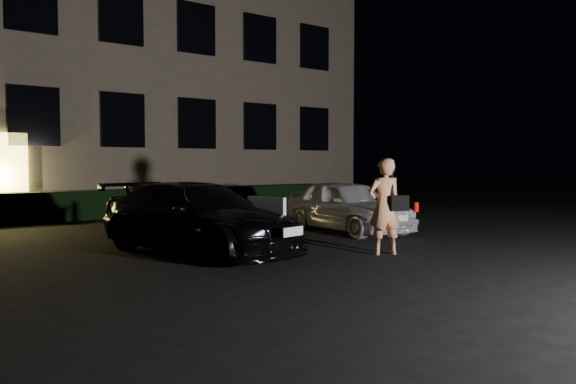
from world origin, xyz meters
TOP-DOWN VIEW (x-y plane):
  - ground at (0.00, 0.00)m, footprint 80.00×80.00m
  - building at (-0.00, 14.99)m, footprint 20.00×8.11m
  - hedge at (0.00, 10.50)m, footprint 15.00×0.70m
  - sedan at (-1.56, 3.10)m, footprint 2.70×4.76m
  - hatch at (2.77, 3.64)m, footprint 1.86×3.85m
  - man at (1.00, 0.79)m, footprint 0.74×0.62m

SIDE VIEW (x-z plane):
  - ground at x=0.00m, z-range 0.00..0.00m
  - hedge at x=0.00m, z-range 0.00..0.85m
  - hatch at x=2.77m, z-range 0.00..1.27m
  - sedan at x=-1.56m, z-range 0.00..1.30m
  - man at x=1.00m, z-range 0.00..1.75m
  - building at x=0.00m, z-range 0.00..12.00m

